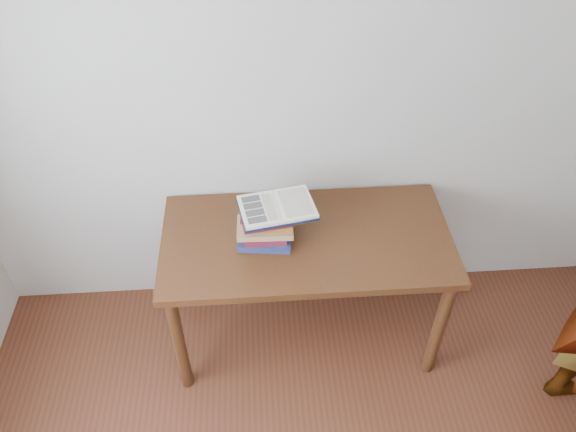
{
  "coord_description": "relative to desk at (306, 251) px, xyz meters",
  "views": [
    {
      "loc": [
        -0.27,
        -0.53,
        2.67
      ],
      "look_at": [
        -0.14,
        1.31,
        0.97
      ],
      "focal_mm": 35.0,
      "sensor_mm": 36.0,
      "label": 1
    }
  ],
  "objects": [
    {
      "name": "desk",
      "position": [
        0.0,
        0.0,
        0.0
      ],
      "size": [
        1.41,
        0.7,
        0.75
      ],
      "color": "#472511",
      "rests_on": "ground"
    },
    {
      "name": "book_stack",
      "position": [
        -0.2,
        0.0,
        0.19
      ],
      "size": [
        0.27,
        0.21,
        0.18
      ],
      "color": "#1B1B51",
      "rests_on": "desk"
    },
    {
      "name": "open_book",
      "position": [
        -0.14,
        0.01,
        0.29
      ],
      "size": [
        0.38,
        0.3,
        0.03
      ],
      "rotation": [
        0.0,
        0.0,
        0.18
      ],
      "color": "black",
      "rests_on": "book_stack"
    },
    {
      "name": "room_shell",
      "position": [
        -0.04,
        -1.37,
        0.97
      ],
      "size": [
        3.54,
        3.54,
        2.62
      ],
      "color": "#B5B4AC",
      "rests_on": "ground"
    }
  ]
}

